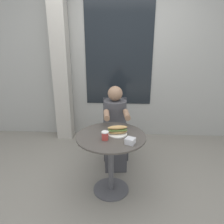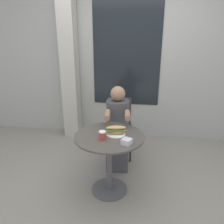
% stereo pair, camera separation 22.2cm
% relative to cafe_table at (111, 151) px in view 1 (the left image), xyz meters
% --- Properties ---
extents(ground_plane, '(8.00, 8.00, 0.00)m').
position_rel_cafe_table_xyz_m(ground_plane, '(0.00, 0.00, -0.53)').
color(ground_plane, gray).
extents(storefront_wall, '(8.00, 0.09, 2.80)m').
position_rel_cafe_table_xyz_m(storefront_wall, '(0.00, 1.63, 0.87)').
color(storefront_wall, '#9E9E99').
rests_on(storefront_wall, ground_plane).
extents(lattice_pillar, '(0.26, 0.26, 2.40)m').
position_rel_cafe_table_xyz_m(lattice_pillar, '(-0.91, 1.44, 0.67)').
color(lattice_pillar, '#B2ADA3').
rests_on(lattice_pillar, ground_plane).
extents(cafe_table, '(0.77, 0.77, 0.72)m').
position_rel_cafe_table_xyz_m(cafe_table, '(0.00, 0.00, 0.00)').
color(cafe_table, '#47423D').
rests_on(cafe_table, ground_plane).
extents(diner_chair, '(0.42, 0.42, 0.87)m').
position_rel_cafe_table_xyz_m(diner_chair, '(0.01, 0.90, -0.01)').
color(diner_chair, '#333338').
rests_on(diner_chair, ground_plane).
extents(seated_diner, '(0.35, 0.56, 1.13)m').
position_rel_cafe_table_xyz_m(seated_diner, '(0.02, 0.55, -0.03)').
color(seated_diner, '#424247').
rests_on(seated_diner, ground_plane).
extents(sandwich_on_plate, '(0.23, 0.21, 0.10)m').
position_rel_cafe_table_xyz_m(sandwich_on_plate, '(0.07, 0.04, 0.23)').
color(sandwich_on_plate, white).
rests_on(sandwich_on_plate, cafe_table).
extents(drink_cup, '(0.07, 0.07, 0.09)m').
position_rel_cafe_table_xyz_m(drink_cup, '(-0.06, -0.10, 0.23)').
color(drink_cup, '#B73D38').
rests_on(drink_cup, cafe_table).
extents(napkin_box, '(0.12, 0.12, 0.06)m').
position_rel_cafe_table_xyz_m(napkin_box, '(0.20, -0.18, 0.22)').
color(napkin_box, silver).
rests_on(napkin_box, cafe_table).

